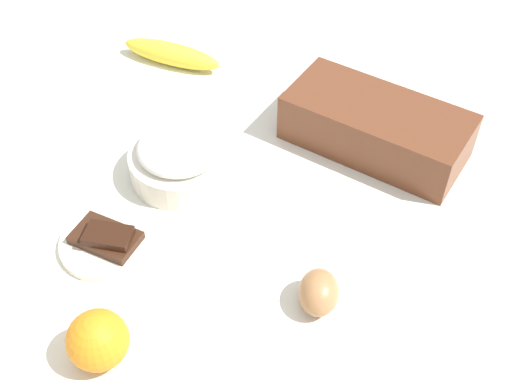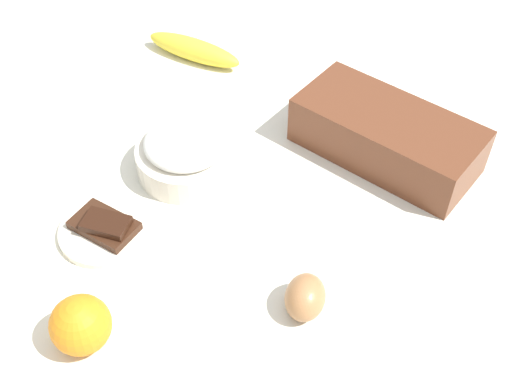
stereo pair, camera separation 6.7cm
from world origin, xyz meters
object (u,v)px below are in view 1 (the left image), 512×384
(loaf_pan, at_px, (376,126))
(egg_near_butter, at_px, (319,292))
(flour_bowl, at_px, (180,158))
(chocolate_plate, at_px, (107,241))
(banana, at_px, (172,54))
(orange_fruit, at_px, (98,340))

(loaf_pan, relative_size, egg_near_butter, 4.59)
(flour_bowl, bearing_deg, chocolate_plate, -101.84)
(loaf_pan, height_order, banana, loaf_pan)
(flour_bowl, distance_m, chocolate_plate, 0.17)
(loaf_pan, xyz_separation_m, flour_bowl, (-0.25, -0.17, -0.01))
(loaf_pan, bearing_deg, banana, 179.09)
(loaf_pan, distance_m, flour_bowl, 0.31)
(banana, height_order, orange_fruit, orange_fruit)
(chocolate_plate, bearing_deg, egg_near_butter, 2.62)
(egg_near_butter, distance_m, chocolate_plate, 0.30)
(flour_bowl, height_order, orange_fruit, flour_bowl)
(orange_fruit, xyz_separation_m, egg_near_butter, (0.22, 0.17, -0.01))
(flour_bowl, xyz_separation_m, banana, (-0.14, 0.26, -0.02))
(loaf_pan, bearing_deg, egg_near_butter, -77.06)
(loaf_pan, height_order, egg_near_butter, loaf_pan)
(flour_bowl, height_order, egg_near_butter, flour_bowl)
(banana, relative_size, orange_fruit, 2.58)
(loaf_pan, relative_size, flour_bowl, 1.96)
(orange_fruit, bearing_deg, banana, 108.47)
(banana, bearing_deg, flour_bowl, -60.79)
(banana, distance_m, egg_near_butter, 0.57)
(orange_fruit, height_order, egg_near_butter, orange_fruit)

